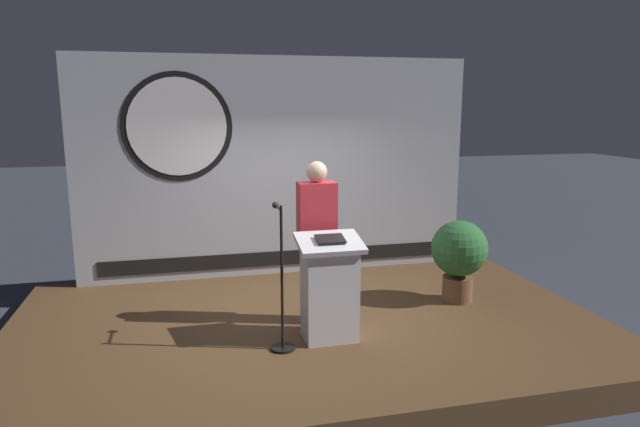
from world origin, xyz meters
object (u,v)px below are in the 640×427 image
Objects in this scene: speaker_person at (317,241)px; microphone_stand at (281,300)px; podium at (329,289)px; potted_plant at (459,253)px.

microphone_stand is (-0.49, -0.59, -0.41)m from speaker_person.
speaker_person is (-0.02, 0.48, 0.37)m from podium.
podium is at bearing -158.58° from potted_plant.
potted_plant is (1.79, 0.22, -0.31)m from speaker_person.
microphone_stand is 1.44× the size of potted_plant.
podium is 0.61m from speaker_person.
microphone_stand reaches higher than podium.
potted_plant is (1.78, 0.70, 0.07)m from podium.
speaker_person reaches higher than podium.
microphone_stand is (-0.51, -0.11, -0.04)m from podium.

